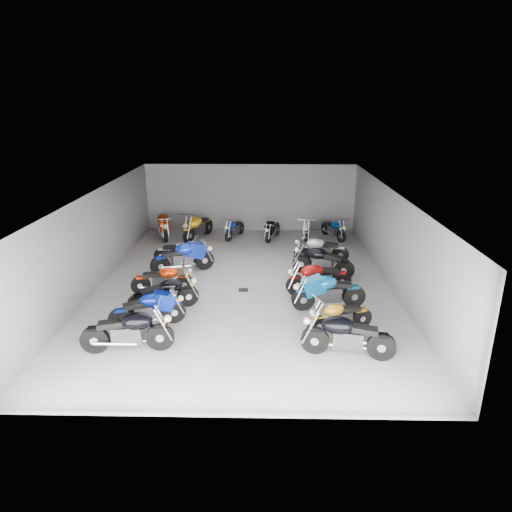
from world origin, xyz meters
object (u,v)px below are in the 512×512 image
object	(u,v)px
motorcycle_right_e	(322,261)
motorcycle_right_f	(321,249)
motorcycle_left_b	(148,310)
motorcycle_back_a	(163,226)
drain_grate	(243,290)
motorcycle_left_c	(164,294)
motorcycle_back_f	(334,229)
motorcycle_right_a	(347,336)
motorcycle_left_d	(163,280)
motorcycle_left_e	(183,258)
motorcycle_left_f	(179,252)
motorcycle_right_c	(328,292)
motorcycle_back_c	(234,229)
motorcycle_back_b	(198,227)
motorcycle_left_a	(128,331)
motorcycle_back_e	(307,230)
motorcycle_right_d	(318,278)
motorcycle_back_d	(272,230)
motorcycle_right_b	(340,316)

from	to	relation	value
motorcycle_right_e	motorcycle_right_f	bearing A→B (deg)	18.74
motorcycle_left_b	motorcycle_back_a	world-z (taller)	motorcycle_back_a
drain_grate	motorcycle_left_c	distance (m)	2.84
motorcycle_back_a	motorcycle_back_f	bearing A→B (deg)	161.76
drain_grate	motorcycle_right_a	world-z (taller)	motorcycle_right_a
motorcycle_left_b	motorcycle_back_f	bearing A→B (deg)	123.20
drain_grate	motorcycle_left_d	size ratio (longest dim) A/B	0.16
motorcycle_left_e	motorcycle_left_f	size ratio (longest dim) A/B	1.14
motorcycle_right_c	motorcycle_back_f	distance (m)	7.55
motorcycle_right_f	motorcycle_back_c	world-z (taller)	motorcycle_right_f
motorcycle_right_c	motorcycle_back_b	world-z (taller)	motorcycle_back_b
motorcycle_left_a	motorcycle_back_e	xyz separation A→B (m)	(5.32, 9.79, -0.06)
motorcycle_back_b	motorcycle_right_d	bearing A→B (deg)	150.87
motorcycle_right_c	motorcycle_back_d	xyz separation A→B (m)	(-1.59, 7.31, -0.10)
motorcycle_left_d	motorcycle_right_d	size ratio (longest dim) A/B	0.93
motorcycle_right_d	motorcycle_back_a	bearing A→B (deg)	31.20
motorcycle_left_e	motorcycle_left_a	bearing A→B (deg)	-28.25
motorcycle_left_c	motorcycle_right_a	xyz separation A→B (m)	(5.05, -2.52, 0.04)
motorcycle_right_b	motorcycle_back_a	distance (m)	11.21
motorcycle_left_d	motorcycle_back_a	size ratio (longest dim) A/B	0.89
motorcycle_left_b	motorcycle_right_e	distance (m)	6.68
motorcycle_right_c	motorcycle_back_d	size ratio (longest dim) A/B	1.26
motorcycle_right_b	motorcycle_back_b	xyz separation A→B (m)	(-5.13, 8.77, 0.11)
motorcycle_left_f	motorcycle_back_c	bearing A→B (deg)	158.43
motorcycle_left_a	motorcycle_right_d	world-z (taller)	motorcycle_left_a
motorcycle_right_d	motorcycle_back_e	distance (m)	6.00
motorcycle_left_c	motorcycle_right_d	xyz separation A→B (m)	(4.77, 1.40, 0.02)
motorcycle_left_e	motorcycle_right_c	size ratio (longest dim) A/B	0.98
drain_grate	motorcycle_right_e	xyz separation A→B (m)	(2.79, 1.40, 0.54)
motorcycle_back_a	motorcycle_back_f	world-z (taller)	motorcycle_back_a
drain_grate	motorcycle_back_c	size ratio (longest dim) A/B	0.18
motorcycle_left_a	motorcycle_right_e	bearing A→B (deg)	128.26
motorcycle_right_d	motorcycle_back_a	xyz separation A→B (m)	(-6.46, 6.28, 0.03)
motorcycle_left_c	motorcycle_back_f	distance (m)	9.84
motorcycle_left_b	motorcycle_back_c	distance (m)	8.94
motorcycle_left_d	motorcycle_back_c	world-z (taller)	motorcycle_left_d
motorcycle_left_e	motorcycle_right_a	world-z (taller)	motorcycle_left_e
motorcycle_left_c	motorcycle_back_e	xyz separation A→B (m)	(4.91, 7.40, -0.02)
motorcycle_right_e	motorcycle_back_a	size ratio (longest dim) A/B	0.93
motorcycle_left_e	motorcycle_right_b	xyz separation A→B (m)	(5.06, -4.48, -0.11)
motorcycle_right_c	motorcycle_back_f	bearing A→B (deg)	-19.17
motorcycle_right_b	motorcycle_back_b	distance (m)	10.16
motorcycle_left_a	motorcycle_left_f	xyz separation A→B (m)	(0.09, 6.54, -0.09)
motorcycle_left_b	motorcycle_left_a	bearing A→B (deg)	-27.90
motorcycle_left_c	motorcycle_back_c	bearing A→B (deg)	143.40
motorcycle_right_d	motorcycle_left_a	bearing A→B (deg)	111.61
motorcycle_right_a	motorcycle_right_c	world-z (taller)	motorcycle_right_a
motorcycle_left_f	motorcycle_back_e	distance (m)	6.15
motorcycle_right_b	motorcycle_right_d	xyz separation A→B (m)	(-0.30, 2.66, 0.07)
motorcycle_left_d	motorcycle_back_b	size ratio (longest dim) A/B	0.91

